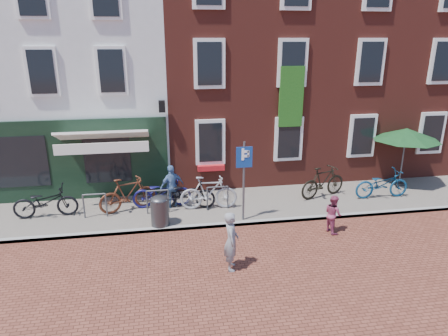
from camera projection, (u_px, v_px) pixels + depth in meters
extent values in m
plane|color=brown|center=(207.00, 229.00, 12.27)|extent=(80.00, 80.00, 0.00)
cube|color=slate|center=(230.00, 206.00, 13.81)|extent=(24.00, 3.00, 0.10)
cube|color=silver|center=(68.00, 66.00, 16.63)|extent=(8.00, 8.00, 9.00)
cube|color=maroon|center=(231.00, 53.00, 17.55)|extent=(6.00, 8.00, 10.00)
cube|color=maroon|center=(356.00, 52.00, 18.48)|extent=(6.00, 8.00, 10.00)
cylinder|color=#3B3B3D|center=(160.00, 212.00, 12.16)|extent=(0.56, 0.56, 0.84)
ellipsoid|color=#3B3B3D|center=(159.00, 198.00, 12.01)|extent=(0.56, 0.56, 0.25)
cylinder|color=#4C4C4F|center=(244.00, 182.00, 12.25)|extent=(0.07, 0.07, 2.58)
cube|color=navy|center=(244.00, 157.00, 11.97)|extent=(0.50, 0.04, 0.65)
cylinder|color=#4C4C4F|center=(399.00, 183.00, 15.71)|extent=(0.50, 0.50, 0.08)
cylinder|color=#4C4C4F|center=(403.00, 158.00, 15.38)|extent=(0.06, 0.06, 2.15)
cone|color=#17481F|center=(407.00, 131.00, 15.04)|extent=(2.55, 2.55, 0.45)
imported|color=gray|center=(231.00, 241.00, 9.92)|extent=(0.44, 0.61, 1.57)
imported|color=#9B3D5E|center=(333.00, 214.00, 11.90)|extent=(0.55, 0.65, 1.19)
imported|color=#5A7DB0|center=(172.00, 186.00, 13.40)|extent=(0.95, 0.71, 1.50)
imported|color=black|center=(46.00, 202.00, 12.69)|extent=(2.03, 0.78, 1.05)
imported|color=#5E2C19|center=(128.00, 194.00, 13.15)|extent=(2.01, 1.18, 1.17)
imported|color=#151452|center=(162.00, 192.00, 13.46)|extent=(2.02, 0.75, 1.05)
imported|color=#A5A5A7|center=(209.00, 193.00, 13.27)|extent=(1.97, 0.67, 1.17)
imported|color=black|center=(186.00, 193.00, 13.37)|extent=(2.09, 1.04, 1.05)
imported|color=black|center=(323.00, 182.00, 14.27)|extent=(2.01, 1.13, 1.17)
imported|color=navy|center=(382.00, 184.00, 14.24)|extent=(2.01, 0.72, 1.05)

